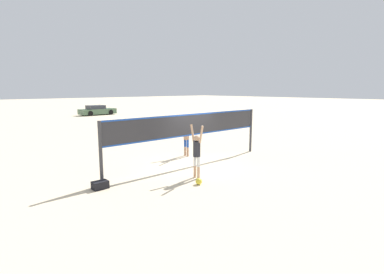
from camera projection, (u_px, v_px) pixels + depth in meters
name	position (u px, v px, depth m)	size (l,w,h in m)	color
ground_plane	(192.00, 165.00, 13.55)	(200.00, 200.00, 0.00)	beige
volleyball_net	(192.00, 129.00, 13.29)	(8.81, 0.13, 2.31)	#38383D
player_spiker	(197.00, 150.00, 11.37)	(0.28, 0.69, 2.07)	tan
player_blocker	(186.00, 135.00, 15.13)	(0.28, 0.70, 2.10)	tan
volleyball	(199.00, 181.00, 10.74)	(0.24, 0.24, 0.24)	yellow
gear_bag	(100.00, 185.00, 10.27)	(0.53, 0.34, 0.27)	black
parked_car_near	(97.00, 111.00, 39.04)	(4.66, 2.04, 1.28)	#4C6B4C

